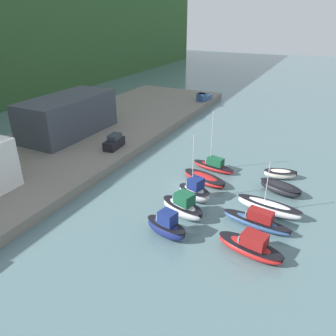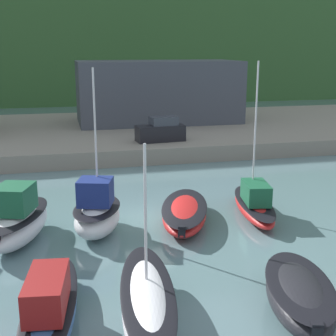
# 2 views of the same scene
# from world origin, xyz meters

# --- Properties ---
(ground_plane) EXTENTS (320.00, 320.00, 0.00)m
(ground_plane) POSITION_xyz_m (0.00, 0.00, 0.00)
(ground_plane) COLOR slate
(hillside_backdrop) EXTENTS (240.00, 79.68, 37.69)m
(hillside_backdrop) POSITION_xyz_m (0.00, 93.08, 18.84)
(hillside_backdrop) COLOR #335B2D
(hillside_backdrop) RESTS_ON ground_plane
(quay_promenade) EXTENTS (98.10, 23.80, 1.35)m
(quay_promenade) POSITION_xyz_m (0.00, 23.77, 0.68)
(quay_promenade) COLOR gray
(quay_promenade) RESTS_ON ground_plane
(yacht_club_building) EXTENTS (17.39, 8.12, 6.62)m
(yacht_club_building) POSITION_xyz_m (6.24, 26.12, 4.66)
(yacht_club_building) COLOR #3D424C
(yacht_club_building) RESTS_ON quay_promenade
(moored_boat_1) EXTENTS (3.82, 6.04, 2.98)m
(moored_boat_1) POSITION_xyz_m (-6.84, -1.73, 1.11)
(moored_boat_1) COLOR silver
(moored_boat_1) RESTS_ON ground_plane
(moored_boat_2) EXTENTS (3.43, 4.83, 8.44)m
(moored_boat_2) POSITION_xyz_m (-2.98, -1.56, 1.13)
(moored_boat_2) COLOR silver
(moored_boat_2) RESTS_ON ground_plane
(moored_boat_3) EXTENTS (4.40, 7.14, 1.06)m
(moored_boat_3) POSITION_xyz_m (1.82, -1.09, 0.57)
(moored_boat_3) COLOR red
(moored_boat_3) RESTS_ON ground_plane
(moored_boat_4) EXTENTS (2.88, 6.81, 8.68)m
(moored_boat_4) POSITION_xyz_m (5.99, -0.93, 0.73)
(moored_boat_4) COLOR red
(moored_boat_4) RESTS_ON ground_plane
(moored_boat_6) EXTENTS (2.72, 7.74, 2.17)m
(moored_boat_6) POSITION_xyz_m (-5.30, -9.80, 0.77)
(moored_boat_6) COLOR #33568E
(moored_boat_6) RESTS_ON ground_plane
(moored_boat_7) EXTENTS (2.79, 7.71, 6.36)m
(moored_boat_7) POSITION_xyz_m (-2.04, -10.37, 0.82)
(moored_boat_7) COLOR white
(moored_boat_7) RESTS_ON ground_plane
(moored_boat_8) EXTENTS (3.85, 5.91, 1.34)m
(moored_boat_8) POSITION_xyz_m (3.45, -10.78, 0.71)
(moored_boat_8) COLOR black
(moored_boat_8) RESTS_ON ground_plane
(parked_car_1) EXTENTS (4.36, 2.23, 2.16)m
(parked_car_1) POSITION_xyz_m (4.11, 15.17, 2.27)
(parked_car_1) COLOR black
(parked_car_1) RESTS_ON quay_promenade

